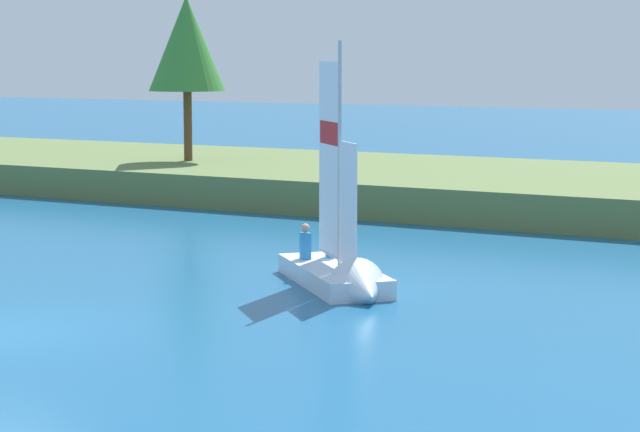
{
  "coord_description": "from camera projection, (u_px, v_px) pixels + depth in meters",
  "views": [
    {
      "loc": [
        15.64,
        -16.27,
        4.94
      ],
      "look_at": [
        1.49,
        9.12,
        1.2
      ],
      "focal_mm": 69.34,
      "sensor_mm": 36.0,
      "label": 1
    }
  ],
  "objects": [
    {
      "name": "ground_plane",
      "position": [
        2.0,
        333.0,
        22.28
      ],
      "size": [
        200.0,
        200.0,
        0.0
      ],
      "primitive_type": "plane",
      "color": "#195684"
    },
    {
      "name": "sailboat",
      "position": [
        344.0,
        273.0,
        26.19
      ],
      "size": [
        4.26,
        4.18,
        5.72
      ],
      "rotation": [
        0.0,
        0.0,
        -0.77
      ],
      "color": "silver",
      "rests_on": "ground"
    },
    {
      "name": "shore_bank",
      "position": [
        477.0,
        187.0,
        41.94
      ],
      "size": [
        80.0,
        11.76,
        1.1
      ],
      "primitive_type": "cube",
      "color": "#5B703D",
      "rests_on": "ground"
    },
    {
      "name": "shoreline_tree_left",
      "position": [
        187.0,
        44.0,
        45.66
      ],
      "size": [
        2.85,
        2.85,
        6.1
      ],
      "color": "brown",
      "rests_on": "shore_bank"
    }
  ]
}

